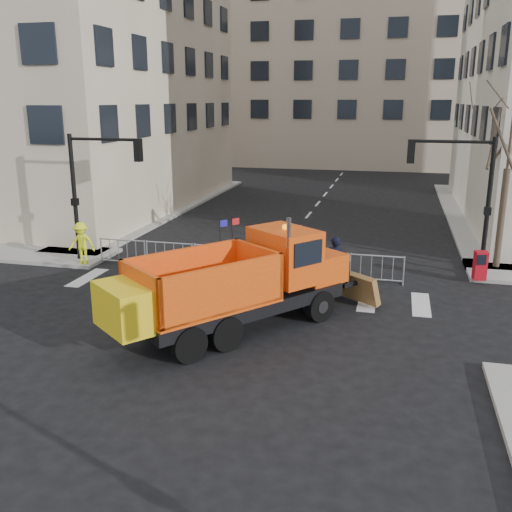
% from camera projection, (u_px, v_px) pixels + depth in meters
% --- Properties ---
extents(ground, '(120.00, 120.00, 0.00)m').
position_uv_depth(ground, '(197.00, 353.00, 15.67)').
color(ground, black).
rests_on(ground, ground).
extents(sidewalk_back, '(64.00, 5.00, 0.15)m').
position_uv_depth(sidewalk_back, '(266.00, 266.00, 23.60)').
color(sidewalk_back, gray).
rests_on(sidewalk_back, ground).
extents(building_far, '(30.00, 18.00, 24.00)m').
position_uv_depth(building_far, '(357.00, 48.00, 61.14)').
color(building_far, '#BEAA91').
rests_on(building_far, ground).
extents(traffic_light_left, '(0.18, 0.18, 5.40)m').
position_uv_depth(traffic_light_left, '(75.00, 200.00, 23.82)').
color(traffic_light_left, black).
rests_on(traffic_light_left, ground).
extents(traffic_light_right, '(0.18, 0.18, 5.40)m').
position_uv_depth(traffic_light_right, '(488.00, 208.00, 21.87)').
color(traffic_light_right, black).
rests_on(traffic_light_right, ground).
extents(crowd_barriers, '(12.60, 0.60, 1.10)m').
position_uv_depth(crowd_barriers, '(243.00, 260.00, 22.81)').
color(crowd_barriers, '#9EA0A5').
rests_on(crowd_barriers, ground).
extents(street_tree, '(3.00, 3.00, 7.50)m').
position_uv_depth(street_tree, '(506.00, 178.00, 22.37)').
color(street_tree, '#382B21').
rests_on(street_tree, ground).
extents(plow_truck, '(7.43, 8.50, 3.48)m').
position_uv_depth(plow_truck, '(234.00, 282.00, 16.78)').
color(plow_truck, black).
rests_on(plow_truck, ground).
extents(cop_a, '(0.83, 0.66, 1.98)m').
position_uv_depth(cop_a, '(334.00, 263.00, 20.77)').
color(cop_a, black).
rests_on(cop_a, ground).
extents(cop_b, '(0.85, 0.67, 1.73)m').
position_uv_depth(cop_b, '(309.00, 284.00, 18.75)').
color(cop_b, black).
rests_on(cop_b, ground).
extents(cop_c, '(1.09, 0.98, 1.78)m').
position_uv_depth(cop_c, '(325.00, 286.00, 18.56)').
color(cop_c, black).
rests_on(cop_c, ground).
extents(worker, '(1.19, 0.76, 1.75)m').
position_uv_depth(worker, '(82.00, 243.00, 23.47)').
color(worker, yellow).
rests_on(worker, sidewalk_back).
extents(newspaper_box, '(0.50, 0.46, 1.10)m').
position_uv_depth(newspaper_box, '(480.00, 265.00, 21.48)').
color(newspaper_box, '#B10D19').
rests_on(newspaper_box, sidewalk_back).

